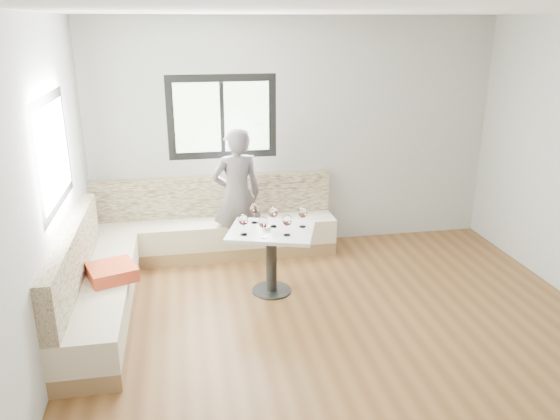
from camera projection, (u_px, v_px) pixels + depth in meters
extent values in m
cube|color=brown|center=(352.00, 346.00, 4.84)|extent=(5.00, 5.00, 0.01)
cube|color=white|center=(369.00, 10.00, 3.93)|extent=(5.00, 5.00, 0.01)
cube|color=#B7B7B2|center=(296.00, 135.00, 6.71)|extent=(5.00, 0.01, 2.80)
cube|color=#B7B7B2|center=(31.00, 214.00, 3.96)|extent=(0.01, 5.00, 2.80)
cube|color=black|center=(222.00, 117.00, 6.47)|extent=(1.30, 0.02, 1.00)
cube|color=black|center=(53.00, 153.00, 4.72)|extent=(0.02, 1.30, 1.00)
cube|color=olive|center=(216.00, 249.00, 6.71)|extent=(2.90, 0.55, 0.16)
cube|color=beige|center=(215.00, 232.00, 6.64)|extent=(2.90, 0.55, 0.29)
cube|color=beige|center=(213.00, 196.00, 6.70)|extent=(2.90, 0.14, 0.50)
cube|color=olive|center=(103.00, 314.00, 5.21)|extent=(0.55, 2.25, 0.16)
cube|color=beige|center=(101.00, 293.00, 5.14)|extent=(0.55, 2.25, 0.29)
cube|color=beige|center=(73.00, 256.00, 4.97)|extent=(0.14, 2.25, 0.50)
cube|color=#BF4D22|center=(112.00, 272.00, 5.09)|extent=(0.52, 0.52, 0.12)
cylinder|color=black|center=(272.00, 290.00, 5.82)|extent=(0.42, 0.42, 0.02)
cylinder|color=black|center=(271.00, 263.00, 5.72)|extent=(0.11, 0.11, 0.66)
cube|color=silver|center=(271.00, 231.00, 5.60)|extent=(1.02, 0.90, 0.04)
imported|color=#534C51|center=(237.00, 196.00, 6.36)|extent=(0.64, 0.47, 1.60)
cylinder|color=white|center=(266.00, 228.00, 5.60)|extent=(0.09, 0.09, 0.04)
sphere|color=black|center=(267.00, 226.00, 5.60)|extent=(0.02, 0.02, 0.02)
sphere|color=black|center=(265.00, 227.00, 5.60)|extent=(0.02, 0.02, 0.02)
sphere|color=black|center=(266.00, 227.00, 5.58)|extent=(0.02, 0.02, 0.02)
cylinder|color=white|center=(244.00, 235.00, 5.46)|extent=(0.07, 0.07, 0.01)
cylinder|color=white|center=(244.00, 230.00, 5.44)|extent=(0.01, 0.01, 0.09)
ellipsoid|color=white|center=(243.00, 220.00, 5.41)|extent=(0.10, 0.10, 0.12)
cylinder|color=#45070A|center=(244.00, 223.00, 5.42)|extent=(0.07, 0.07, 0.02)
cylinder|color=white|center=(264.00, 237.00, 5.39)|extent=(0.07, 0.07, 0.01)
cylinder|color=white|center=(264.00, 232.00, 5.38)|extent=(0.01, 0.01, 0.09)
ellipsoid|color=white|center=(263.00, 222.00, 5.34)|extent=(0.10, 0.10, 0.12)
cylinder|color=#45070A|center=(263.00, 225.00, 5.35)|extent=(0.07, 0.07, 0.02)
cylinder|color=white|center=(287.00, 235.00, 5.45)|extent=(0.07, 0.07, 0.01)
cylinder|color=white|center=(287.00, 230.00, 5.43)|extent=(0.01, 0.01, 0.09)
ellipsoid|color=white|center=(287.00, 220.00, 5.40)|extent=(0.10, 0.10, 0.12)
cylinder|color=#45070A|center=(287.00, 223.00, 5.40)|extent=(0.07, 0.07, 0.02)
cylinder|color=white|center=(273.00, 226.00, 5.68)|extent=(0.07, 0.07, 0.01)
cylinder|color=white|center=(273.00, 222.00, 5.66)|extent=(0.01, 0.01, 0.09)
ellipsoid|color=white|center=(273.00, 212.00, 5.63)|extent=(0.10, 0.10, 0.12)
cylinder|color=#45070A|center=(273.00, 215.00, 5.64)|extent=(0.07, 0.07, 0.02)
cylinder|color=white|center=(302.00, 227.00, 5.67)|extent=(0.07, 0.07, 0.01)
cylinder|color=white|center=(303.00, 222.00, 5.65)|extent=(0.01, 0.01, 0.09)
ellipsoid|color=white|center=(303.00, 212.00, 5.62)|extent=(0.10, 0.10, 0.12)
cylinder|color=#45070A|center=(303.00, 215.00, 5.63)|extent=(0.07, 0.07, 0.02)
cylinder|color=white|center=(254.00, 223.00, 5.78)|extent=(0.07, 0.07, 0.01)
cylinder|color=white|center=(254.00, 218.00, 5.77)|extent=(0.01, 0.01, 0.09)
ellipsoid|color=white|center=(254.00, 209.00, 5.73)|extent=(0.10, 0.10, 0.12)
cylinder|color=#45070A|center=(254.00, 211.00, 5.74)|extent=(0.07, 0.07, 0.02)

